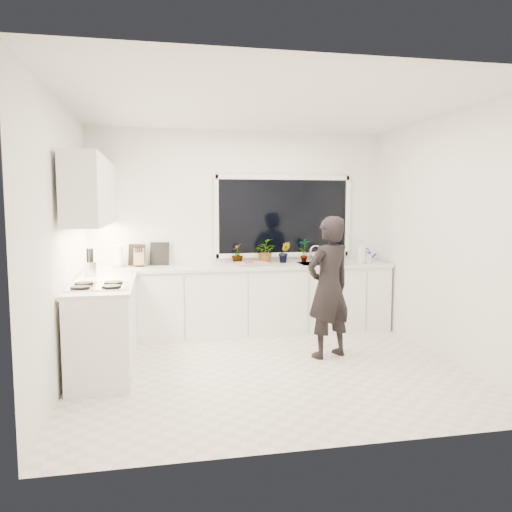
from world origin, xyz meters
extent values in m
cube|color=beige|center=(0.00, 0.00, -0.01)|extent=(4.00, 3.50, 0.02)
cube|color=white|center=(0.00, 1.76, 1.35)|extent=(4.00, 0.02, 2.70)
cube|color=white|center=(-2.01, 0.00, 1.35)|extent=(0.02, 3.50, 2.70)
cube|color=white|center=(2.01, 0.00, 1.35)|extent=(0.02, 3.50, 2.70)
cube|color=white|center=(0.00, 0.00, 2.71)|extent=(4.00, 3.50, 0.02)
cube|color=black|center=(0.60, 1.73, 1.55)|extent=(1.80, 0.02, 1.00)
cube|color=white|center=(0.00, 1.45, 0.44)|extent=(3.92, 0.58, 0.88)
cube|color=white|center=(-1.67, 0.35, 0.44)|extent=(0.58, 1.60, 0.88)
cube|color=silver|center=(0.00, 1.44, 0.90)|extent=(3.94, 0.62, 0.04)
cube|color=silver|center=(-1.67, 0.35, 0.90)|extent=(0.62, 1.60, 0.04)
cube|color=white|center=(-1.79, 0.70, 1.85)|extent=(0.34, 2.10, 0.70)
cube|color=silver|center=(1.05, 1.45, 0.87)|extent=(0.58, 0.42, 0.14)
cylinder|color=silver|center=(1.05, 1.65, 1.03)|extent=(0.03, 0.03, 0.22)
cube|color=black|center=(-1.69, 0.00, 0.94)|extent=(0.56, 0.48, 0.03)
imported|color=black|center=(0.76, 0.28, 0.79)|extent=(0.68, 0.56, 1.59)
cube|color=silver|center=(0.08, 1.42, 0.94)|extent=(0.55, 0.45, 0.03)
cube|color=red|center=(0.08, 1.42, 0.95)|extent=(0.50, 0.40, 0.01)
cylinder|color=#1620D3|center=(1.77, 1.61, 0.98)|extent=(0.18, 0.18, 0.13)
cylinder|color=white|center=(-1.60, 1.55, 1.05)|extent=(0.11, 0.11, 0.26)
cube|color=#A06A4A|center=(-1.34, 1.59, 1.03)|extent=(0.14, 0.11, 0.22)
cylinder|color=#B7B7BB|center=(-1.85, 0.80, 1.00)|extent=(0.16, 0.16, 0.16)
cube|color=black|center=(-1.38, 1.69, 1.06)|extent=(0.22, 0.09, 0.28)
cube|color=black|center=(-1.08, 1.69, 1.07)|extent=(0.25, 0.08, 0.30)
imported|color=#26662D|center=(-0.06, 1.61, 1.05)|extent=(0.16, 0.16, 0.27)
imported|color=#26662D|center=(0.30, 1.61, 1.08)|extent=(0.32, 0.35, 0.33)
imported|color=#26662D|center=(0.59, 1.61, 1.06)|extent=(0.18, 0.16, 0.29)
imported|color=#26662D|center=(0.87, 1.61, 1.08)|extent=(0.18, 0.12, 0.33)
imported|color=#D8BF66|center=(1.58, 1.30, 1.08)|extent=(0.18, 0.18, 0.33)
imported|color=#D8BF66|center=(1.66, 1.30, 1.01)|extent=(0.10, 0.10, 0.18)
camera|label=1|loc=(-1.12, -4.95, 1.72)|focal=35.00mm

